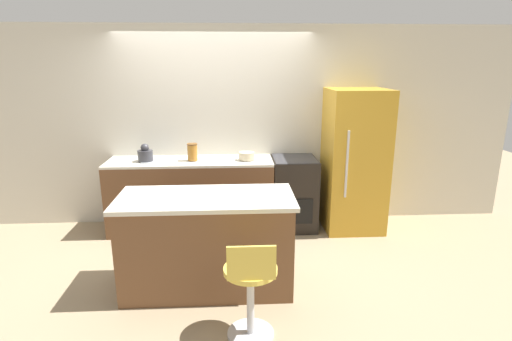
% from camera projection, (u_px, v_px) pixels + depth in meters
% --- Properties ---
extents(ground_plane, '(14.00, 14.00, 0.00)m').
position_uv_depth(ground_plane, '(216.00, 238.00, 5.00)').
color(ground_plane, '#998466').
extents(wall_back, '(8.00, 0.06, 2.60)m').
position_uv_depth(wall_back, '(215.00, 127.00, 5.29)').
color(wall_back, beige).
rests_on(wall_back, ground_plane).
extents(back_counter, '(2.09, 0.60, 0.94)m').
position_uv_depth(back_counter, '(192.00, 195.00, 5.17)').
color(back_counter, brown).
rests_on(back_counter, ground_plane).
extents(kitchen_island, '(1.64, 0.73, 0.93)m').
position_uv_depth(kitchen_island, '(207.00, 242.00, 3.81)').
color(kitchen_island, brown).
rests_on(kitchen_island, ground_plane).
extents(oven_range, '(0.57, 0.61, 0.94)m').
position_uv_depth(oven_range, '(294.00, 193.00, 5.24)').
color(oven_range, black).
rests_on(oven_range, ground_plane).
extents(refrigerator, '(0.74, 0.73, 1.82)m').
position_uv_depth(refrigerator, '(354.00, 161.00, 5.12)').
color(refrigerator, gold).
rests_on(refrigerator, ground_plane).
extents(stool_chair, '(0.42, 0.42, 0.87)m').
position_uv_depth(stool_chair, '(251.00, 289.00, 3.09)').
color(stool_chair, '#B7B7BC').
rests_on(stool_chair, ground_plane).
extents(kettle, '(0.19, 0.19, 0.22)m').
position_uv_depth(kettle, '(145.00, 154.00, 4.96)').
color(kettle, '#333338').
rests_on(kettle, back_counter).
extents(mixing_bowl, '(0.20, 0.20, 0.09)m').
position_uv_depth(mixing_bowl, '(247.00, 156.00, 5.04)').
color(mixing_bowl, '#C1B28E').
rests_on(mixing_bowl, back_counter).
extents(canister_jar, '(0.13, 0.13, 0.21)m').
position_uv_depth(canister_jar, '(192.00, 152.00, 4.99)').
color(canister_jar, '#9E6623').
rests_on(canister_jar, back_counter).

